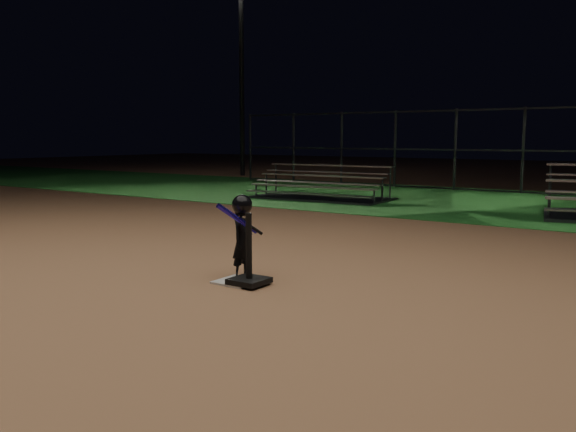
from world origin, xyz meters
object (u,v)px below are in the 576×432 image
(home_plate, at_px, (238,281))
(bleacher_left, at_px, (320,192))
(batting_tee, at_px, (249,271))
(child_batter, at_px, (242,234))
(light_pole_left, at_px, (241,58))

(home_plate, distance_m, bleacher_left, 9.28)
(home_plate, relative_size, batting_tee, 0.57)
(child_batter, bearing_deg, light_pole_left, 34.61)
(child_batter, bearing_deg, home_plate, -159.64)
(batting_tee, xyz_separation_m, light_pole_left, (-12.19, 14.98, 4.78))
(home_plate, height_order, child_batter, child_batter)
(child_batter, distance_m, bleacher_left, 9.06)
(home_plate, bearing_deg, light_pole_left, 128.77)
(home_plate, height_order, batting_tee, batting_tee)
(light_pole_left, bearing_deg, bleacher_left, -39.49)
(bleacher_left, xyz_separation_m, light_pole_left, (-7.98, 6.58, 4.76))
(light_pole_left, bearing_deg, child_batter, -51.07)
(batting_tee, bearing_deg, child_batter, 139.59)
(child_batter, distance_m, light_pole_left, 19.46)
(home_plate, relative_size, child_batter, 0.46)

